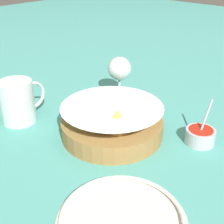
# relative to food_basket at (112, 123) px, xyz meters

# --- Properties ---
(ground_plane) EXTENTS (4.00, 4.00, 0.00)m
(ground_plane) POSITION_rel_food_basket_xyz_m (0.03, -0.03, -0.04)
(ground_plane) COLOR teal
(food_basket) EXTENTS (0.25, 0.25, 0.10)m
(food_basket) POSITION_rel_food_basket_xyz_m (0.00, 0.00, 0.00)
(food_basket) COLOR olive
(food_basket) RESTS_ON ground_plane
(sauce_cup) EXTENTS (0.07, 0.07, 0.10)m
(sauce_cup) POSITION_rel_food_basket_xyz_m (0.12, -0.18, -0.02)
(sauce_cup) COLOR #B7B7BC
(sauce_cup) RESTS_ON ground_plane
(wine_glass) EXTENTS (0.07, 0.07, 0.13)m
(wine_glass) POSITION_rel_food_basket_xyz_m (0.18, 0.13, 0.06)
(wine_glass) COLOR silver
(wine_glass) RESTS_ON ground_plane
(beer_mug) EXTENTS (0.13, 0.09, 0.12)m
(beer_mug) POSITION_rel_food_basket_xyz_m (-0.11, 0.23, 0.02)
(beer_mug) COLOR silver
(beer_mug) RESTS_ON ground_plane
(side_plate) EXTENTS (0.23, 0.23, 0.01)m
(side_plate) POSITION_rel_food_basket_xyz_m (-0.20, -0.20, -0.03)
(side_plate) COLOR silver
(side_plate) RESTS_ON ground_plane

